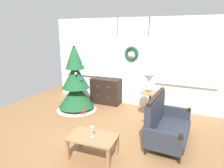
% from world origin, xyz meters
% --- Properties ---
extents(ground_plane, '(6.76, 6.76, 0.00)m').
position_xyz_m(ground_plane, '(0.00, 0.00, 0.00)').
color(ground_plane, brown).
extents(back_wall_with_door, '(5.20, 0.19, 2.55)m').
position_xyz_m(back_wall_with_door, '(0.00, 2.08, 1.28)').
color(back_wall_with_door, white).
rests_on(back_wall_with_door, ground).
extents(christmas_tree, '(1.13, 1.13, 1.93)m').
position_xyz_m(christmas_tree, '(-1.26, 0.97, 0.70)').
color(christmas_tree, '#4C331E').
rests_on(christmas_tree, ground).
extents(dresser_cabinet, '(0.91, 0.47, 0.78)m').
position_xyz_m(dresser_cabinet, '(-0.73, 1.79, 0.39)').
color(dresser_cabinet, black).
rests_on(dresser_cabinet, ground).
extents(settee_sofa, '(0.74, 1.39, 0.96)m').
position_xyz_m(settee_sofa, '(1.32, 0.32, 0.38)').
color(settee_sofa, black).
rests_on(settee_sofa, ground).
extents(side_table, '(0.50, 0.48, 0.72)m').
position_xyz_m(side_table, '(0.79, 1.20, 0.51)').
color(side_table, '#8E6642').
rests_on(side_table, ground).
extents(table_lamp, '(0.28, 0.28, 0.44)m').
position_xyz_m(table_lamp, '(0.73, 1.24, 1.01)').
color(table_lamp, silver).
rests_on(table_lamp, side_table).
extents(coffee_table, '(0.88, 0.58, 0.40)m').
position_xyz_m(coffee_table, '(0.29, -0.78, 0.34)').
color(coffee_table, '#8E6642').
rests_on(coffee_table, ground).
extents(wine_glass, '(0.08, 0.08, 0.20)m').
position_xyz_m(wine_glass, '(0.30, -0.79, 0.54)').
color(wine_glass, silver).
rests_on(wine_glass, coffee_table).
extents(gift_box, '(0.18, 0.16, 0.18)m').
position_xyz_m(gift_box, '(-0.94, 0.79, 0.09)').
color(gift_box, red).
rests_on(gift_box, ground).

